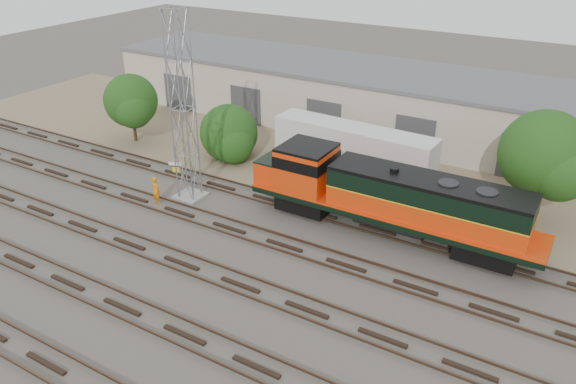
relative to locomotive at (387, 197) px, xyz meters
The scene contains 12 objects.
ground 7.85m from the locomotive, 126.40° to the right, with size 140.00×140.00×0.00m, color #47423A.
dirt_strip 10.32m from the locomotive, 116.17° to the left, with size 80.00×16.00×0.02m, color #726047.
tracks 10.31m from the locomotive, 116.17° to the right, with size 80.00×20.40×0.28m.
warehouse 17.53m from the locomotive, 104.46° to the left, with size 58.40×10.40×5.30m.
locomotive is the anchor object (origin of this frame).
signal_tower 13.94m from the locomotive, 169.89° to the right, with size 1.86×1.86×12.57m.
sign_post 14.64m from the locomotive, behind, with size 0.90×0.41×2.35m.
worker 15.27m from the locomotive, 164.05° to the right, with size 0.71×0.47×1.96m, color orange.
semi_trailer 8.30m from the locomotive, 126.59° to the left, with size 12.35×3.05×3.77m.
tree_west 24.07m from the locomotive, behind, with size 4.64×4.42×5.78m.
tree_mid 15.56m from the locomotive, 162.75° to the left, with size 4.79×4.56×4.56m.
tree_east 10.00m from the locomotive, 38.38° to the left, with size 5.62×5.36×7.23m.
Camera 1 is at (14.46, -22.46, 17.75)m, focal length 35.00 mm.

